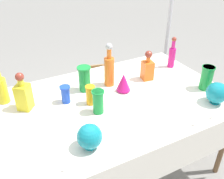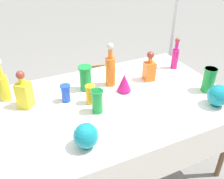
{
  "view_description": "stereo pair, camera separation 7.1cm",
  "coord_description": "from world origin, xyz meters",
  "px_view_note": "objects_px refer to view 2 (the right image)",
  "views": [
    {
      "loc": [
        -0.75,
        -1.44,
        1.86
      ],
      "look_at": [
        0.0,
        0.0,
        0.86
      ],
      "focal_mm": 40.0,
      "sensor_mm": 36.0,
      "label": 1
    },
    {
      "loc": [
        -0.68,
        -1.47,
        1.86
      ],
      "look_at": [
        0.0,
        0.0,
        0.86
      ],
      "focal_mm": 40.0,
      "sensor_mm": 36.0,
      "label": 2
    }
  ],
  "objects_px": {
    "tall_bottle_1": "(175,56)",
    "tall_bottle_2": "(2,83)",
    "square_decanter_0": "(149,68)",
    "round_bowl_0": "(86,136)",
    "tall_bottle_0": "(110,69)",
    "fluted_vase_0": "(124,83)",
    "slender_vase_0": "(66,93)",
    "slender_vase_1": "(97,101)",
    "round_bowl_1": "(218,95)",
    "slender_vase_2": "(85,78)",
    "square_decanter_1": "(24,92)",
    "slender_vase_4": "(209,79)",
    "slender_vase_3": "(90,94)",
    "cardboard_box_behind_left": "(103,83)",
    "canopy_pole": "(173,34)"
  },
  "relations": [
    {
      "from": "square_decanter_1",
      "to": "cardboard_box_behind_left",
      "type": "xyz_separation_m",
      "value": [
        1.05,
        1.03,
        -0.72
      ]
    },
    {
      "from": "slender_vase_2",
      "to": "square_decanter_0",
      "type": "bearing_deg",
      "value": -7.92
    },
    {
      "from": "tall_bottle_0",
      "to": "tall_bottle_1",
      "type": "height_order",
      "value": "tall_bottle_0"
    },
    {
      "from": "square_decanter_0",
      "to": "round_bowl_0",
      "type": "bearing_deg",
      "value": -145.0
    },
    {
      "from": "slender_vase_4",
      "to": "slender_vase_1",
      "type": "bearing_deg",
      "value": 173.1
    },
    {
      "from": "tall_bottle_0",
      "to": "fluted_vase_0",
      "type": "height_order",
      "value": "tall_bottle_0"
    },
    {
      "from": "tall_bottle_1",
      "to": "canopy_pole",
      "type": "bearing_deg",
      "value": 54.81
    },
    {
      "from": "fluted_vase_0",
      "to": "square_decanter_0",
      "type": "bearing_deg",
      "value": 15.8
    },
    {
      "from": "tall_bottle_0",
      "to": "slender_vase_1",
      "type": "bearing_deg",
      "value": -128.24
    },
    {
      "from": "slender_vase_3",
      "to": "round_bowl_0",
      "type": "relative_size",
      "value": 0.94
    },
    {
      "from": "tall_bottle_0",
      "to": "square_decanter_1",
      "type": "relative_size",
      "value": 1.27
    },
    {
      "from": "slender_vase_0",
      "to": "round_bowl_1",
      "type": "xyz_separation_m",
      "value": [
        1.01,
        -0.54,
        0.01
      ]
    },
    {
      "from": "tall_bottle_1",
      "to": "round_bowl_1",
      "type": "xyz_separation_m",
      "value": [
        -0.1,
        -0.66,
        -0.04
      ]
    },
    {
      "from": "tall_bottle_0",
      "to": "slender_vase_4",
      "type": "bearing_deg",
      "value": -32.23
    },
    {
      "from": "slender_vase_3",
      "to": "round_bowl_1",
      "type": "bearing_deg",
      "value": -26.92
    },
    {
      "from": "round_bowl_1",
      "to": "slender_vase_4",
      "type": "bearing_deg",
      "value": 65.97
    },
    {
      "from": "slender_vase_1",
      "to": "cardboard_box_behind_left",
      "type": "relative_size",
      "value": 0.36
    },
    {
      "from": "square_decanter_1",
      "to": "canopy_pole",
      "type": "distance_m",
      "value": 1.9
    },
    {
      "from": "square_decanter_1",
      "to": "round_bowl_1",
      "type": "relative_size",
      "value": 1.74
    },
    {
      "from": "slender_vase_3",
      "to": "cardboard_box_behind_left",
      "type": "relative_size",
      "value": 0.3
    },
    {
      "from": "tall_bottle_2",
      "to": "round_bowl_1",
      "type": "distance_m",
      "value": 1.63
    },
    {
      "from": "slender_vase_1",
      "to": "round_bowl_1",
      "type": "bearing_deg",
      "value": -19.87
    },
    {
      "from": "fluted_vase_0",
      "to": "round_bowl_1",
      "type": "xyz_separation_m",
      "value": [
        0.54,
        -0.48,
        0.01
      ]
    },
    {
      "from": "square_decanter_0",
      "to": "canopy_pole",
      "type": "distance_m",
      "value": 0.99
    },
    {
      "from": "tall_bottle_2",
      "to": "slender_vase_2",
      "type": "relative_size",
      "value": 1.69
    },
    {
      "from": "square_decanter_0",
      "to": "square_decanter_1",
      "type": "height_order",
      "value": "square_decanter_1"
    },
    {
      "from": "square_decanter_1",
      "to": "fluted_vase_0",
      "type": "xyz_separation_m",
      "value": [
        0.77,
        -0.12,
        -0.04
      ]
    },
    {
      "from": "slender_vase_2",
      "to": "round_bowl_0",
      "type": "distance_m",
      "value": 0.67
    },
    {
      "from": "fluted_vase_0",
      "to": "tall_bottle_2",
      "type": "bearing_deg",
      "value": 162.25
    },
    {
      "from": "tall_bottle_1",
      "to": "tall_bottle_2",
      "type": "height_order",
      "value": "tall_bottle_2"
    },
    {
      "from": "tall_bottle_0",
      "to": "round_bowl_0",
      "type": "height_order",
      "value": "tall_bottle_0"
    },
    {
      "from": "tall_bottle_0",
      "to": "fluted_vase_0",
      "type": "xyz_separation_m",
      "value": [
        0.06,
        -0.15,
        -0.07
      ]
    },
    {
      "from": "cardboard_box_behind_left",
      "to": "round_bowl_1",
      "type": "bearing_deg",
      "value": -81.21
    },
    {
      "from": "tall_bottle_2",
      "to": "fluted_vase_0",
      "type": "height_order",
      "value": "tall_bottle_2"
    },
    {
      "from": "square_decanter_1",
      "to": "slender_vase_1",
      "type": "bearing_deg",
      "value": -32.32
    },
    {
      "from": "tall_bottle_1",
      "to": "tall_bottle_2",
      "type": "distance_m",
      "value": 1.54
    },
    {
      "from": "round_bowl_0",
      "to": "cardboard_box_behind_left",
      "type": "relative_size",
      "value": 0.32
    },
    {
      "from": "square_decanter_1",
      "to": "slender_vase_1",
      "type": "relative_size",
      "value": 1.66
    },
    {
      "from": "slender_vase_0",
      "to": "slender_vase_1",
      "type": "bearing_deg",
      "value": -54.16
    },
    {
      "from": "tall_bottle_1",
      "to": "canopy_pole",
      "type": "xyz_separation_m",
      "value": [
        0.39,
        0.56,
        -0.01
      ]
    },
    {
      "from": "tall_bottle_1",
      "to": "slender_vase_2",
      "type": "xyz_separation_m",
      "value": [
        -0.91,
        -0.02,
        -0.01
      ]
    },
    {
      "from": "square_decanter_1",
      "to": "slender_vase_4",
      "type": "xyz_separation_m",
      "value": [
        1.39,
        -0.4,
        -0.01
      ]
    },
    {
      "from": "slender_vase_0",
      "to": "slender_vase_1",
      "type": "xyz_separation_m",
      "value": [
        0.17,
        -0.23,
        0.02
      ]
    },
    {
      "from": "fluted_vase_0",
      "to": "cardboard_box_behind_left",
      "type": "xyz_separation_m",
      "value": [
        0.29,
        1.15,
        -0.68
      ]
    },
    {
      "from": "tall_bottle_2",
      "to": "cardboard_box_behind_left",
      "type": "height_order",
      "value": "tall_bottle_2"
    },
    {
      "from": "square_decanter_1",
      "to": "slender_vase_3",
      "type": "relative_size",
      "value": 1.95
    },
    {
      "from": "round_bowl_1",
      "to": "slender_vase_1",
      "type": "bearing_deg",
      "value": 160.13
    },
    {
      "from": "tall_bottle_0",
      "to": "slender_vase_0",
      "type": "bearing_deg",
      "value": -168.47
    },
    {
      "from": "tall_bottle_2",
      "to": "slender_vase_2",
      "type": "distance_m",
      "value": 0.64
    },
    {
      "from": "tall_bottle_1",
      "to": "square_decanter_1",
      "type": "distance_m",
      "value": 1.41
    }
  ]
}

